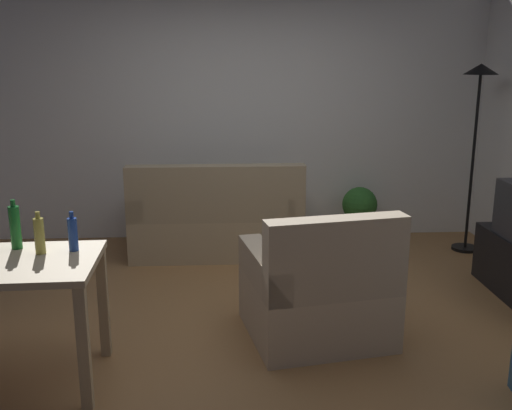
% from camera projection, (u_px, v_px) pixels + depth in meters
% --- Properties ---
extents(ground_plane, '(5.20, 4.40, 0.02)m').
position_uv_depth(ground_plane, '(246.00, 324.00, 4.25)').
color(ground_plane, '#9E7042').
extents(wall_rear, '(5.20, 0.10, 2.70)m').
position_uv_depth(wall_rear, '(237.00, 109.00, 6.05)').
color(wall_rear, white).
rests_on(wall_rear, ground_plane).
extents(couch, '(1.63, 0.84, 0.92)m').
position_uv_depth(couch, '(217.00, 222.00, 5.70)').
color(couch, tan).
rests_on(couch, ground_plane).
extents(torchiere_lamp, '(0.32, 0.32, 1.81)m').
position_uv_depth(torchiere_lamp, '(478.00, 107.00, 5.52)').
color(torchiere_lamp, black).
rests_on(torchiere_lamp, ground_plane).
extents(potted_plant, '(0.36, 0.36, 0.57)m').
position_uv_depth(potted_plant, '(359.00, 210.00, 6.07)').
color(potted_plant, brown).
rests_on(potted_plant, ground_plane).
extents(armchair, '(1.04, 0.99, 0.92)m').
position_uv_depth(armchair, '(319.00, 293.00, 3.95)').
color(armchair, beige).
rests_on(armchair, ground_plane).
extents(bottle_green, '(0.06, 0.06, 0.30)m').
position_uv_depth(bottle_green, '(15.00, 227.00, 3.45)').
color(bottle_green, '#1E722D').
rests_on(bottle_green, desk).
extents(bottle_squat, '(0.06, 0.06, 0.25)m').
position_uv_depth(bottle_squat, '(39.00, 235.00, 3.37)').
color(bottle_squat, '#BCB24C').
rests_on(bottle_squat, desk).
extents(bottle_blue, '(0.06, 0.06, 0.24)m').
position_uv_depth(bottle_blue, '(73.00, 234.00, 3.42)').
color(bottle_blue, '#2347A3').
rests_on(bottle_blue, desk).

